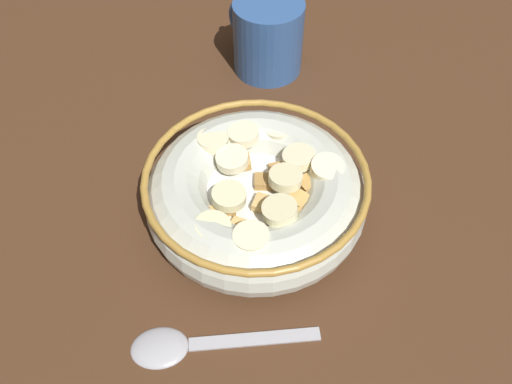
# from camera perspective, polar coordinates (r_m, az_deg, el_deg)

# --- Properties ---
(ground_plane) EXTENTS (1.22, 1.22, 0.02)m
(ground_plane) POSITION_cam_1_polar(r_m,az_deg,el_deg) (0.46, 0.00, -3.17)
(ground_plane) COLOR #472B19
(cereal_bowl) EXTENTS (0.18, 0.18, 0.06)m
(cereal_bowl) POSITION_cam_1_polar(r_m,az_deg,el_deg) (0.43, 0.02, -0.12)
(cereal_bowl) COLOR beige
(cereal_bowl) RESTS_ON ground_plane
(spoon) EXTENTS (0.10, 0.12, 0.01)m
(spoon) POSITION_cam_1_polar(r_m,az_deg,el_deg) (0.39, -7.98, -16.04)
(spoon) COLOR #A5A5AD
(spoon) RESTS_ON ground_plane
(coffee_mug) EXTENTS (0.10, 0.07, 0.08)m
(coffee_mug) POSITION_cam_1_polar(r_m,az_deg,el_deg) (0.57, 1.20, 16.54)
(coffee_mug) COLOR #335999
(coffee_mug) RESTS_ON ground_plane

